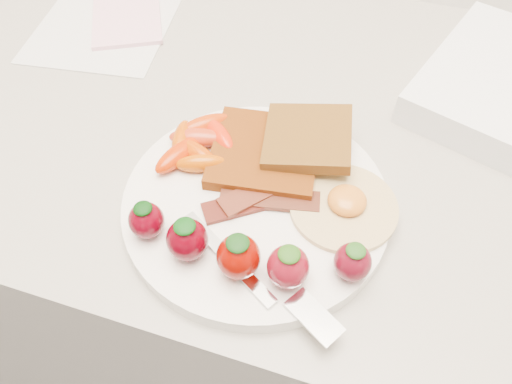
% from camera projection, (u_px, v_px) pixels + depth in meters
% --- Properties ---
extents(counter, '(2.00, 0.60, 0.90)m').
position_uv_depth(counter, '(268.00, 285.00, 0.96)').
color(counter, gray).
rests_on(counter, ground).
extents(plate, '(0.27, 0.27, 0.02)m').
position_uv_depth(plate, '(256.00, 203.00, 0.51)').
color(plate, white).
rests_on(plate, counter).
extents(toast_lower, '(0.13, 0.13, 0.01)m').
position_uv_depth(toast_lower, '(265.00, 152.00, 0.53)').
color(toast_lower, '#471B04').
rests_on(toast_lower, plate).
extents(toast_upper, '(0.11, 0.11, 0.02)m').
position_uv_depth(toast_upper, '(308.00, 138.00, 0.53)').
color(toast_upper, '#43210B').
rests_on(toast_upper, toast_lower).
extents(fried_egg, '(0.13, 0.13, 0.02)m').
position_uv_depth(fried_egg, '(345.00, 205.00, 0.49)').
color(fried_egg, beige).
rests_on(fried_egg, plate).
extents(bacon_strips, '(0.12, 0.10, 0.01)m').
position_uv_depth(bacon_strips, '(262.00, 196.00, 0.50)').
color(bacon_strips, '#350205').
rests_on(bacon_strips, plate).
extents(baby_carrots, '(0.08, 0.11, 0.02)m').
position_uv_depth(baby_carrots, '(197.00, 143.00, 0.54)').
color(baby_carrots, '#B93112').
rests_on(baby_carrots, plate).
extents(strawberries, '(0.22, 0.06, 0.05)m').
position_uv_depth(strawberries, '(240.00, 249.00, 0.44)').
color(strawberries, '#52000D').
rests_on(strawberries, plate).
extents(fork, '(0.17, 0.09, 0.00)m').
position_uv_depth(fork, '(265.00, 283.00, 0.44)').
color(fork, silver).
rests_on(fork, plate).
extents(paper_sheet, '(0.22, 0.27, 0.00)m').
position_uv_depth(paper_sheet, '(109.00, 18.00, 0.73)').
color(paper_sheet, silver).
rests_on(paper_sheet, counter).
extents(notepad, '(0.15, 0.17, 0.01)m').
position_uv_depth(notepad, '(127.00, 17.00, 0.72)').
color(notepad, '#F0B1C5').
rests_on(notepad, paper_sheet).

